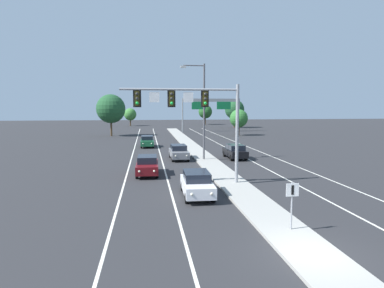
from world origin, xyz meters
TOP-DOWN VIEW (x-y plane):
  - ground_plane at (0.00, 0.00)m, footprint 260.00×260.00m
  - median_island at (0.00, 18.00)m, footprint 2.40×110.00m
  - lane_stripe_oncoming_center at (-4.70, 25.00)m, footprint 0.14×100.00m
  - lane_stripe_receding_center at (4.70, 25.00)m, footprint 0.14×100.00m
  - edge_stripe_left at (-8.00, 25.00)m, footprint 0.14×100.00m
  - edge_stripe_right at (8.00, 25.00)m, footprint 0.14×100.00m
  - overhead_signal_mast at (-2.72, 12.10)m, footprint 8.50×0.44m
  - median_sign_post at (0.26, 2.45)m, footprint 0.60×0.10m
  - street_lamp_median at (-0.48, 23.26)m, footprint 2.58×0.28m
  - car_oncoming_white at (-3.11, 9.22)m, footprint 1.90×4.50m
  - car_oncoming_darkred at (-6.26, 16.54)m, footprint 1.90×4.50m
  - car_oncoming_grey at (-2.85, 24.32)m, footprint 1.89×4.50m
  - car_oncoming_green at (-6.24, 36.06)m, footprint 1.83×4.48m
  - car_receding_black at (3.36, 23.99)m, footprint 1.88×4.49m
  - highway_sign_gantry at (8.20, 63.03)m, footprint 13.28×0.42m
  - tree_far_left_b at (-13.08, 54.64)m, footprint 5.56×5.56m
  - tree_far_right_b at (11.91, 91.90)m, footprint 4.26×4.26m
  - tree_far_right_c at (17.03, 75.90)m, footprint 5.16×5.16m
  - tree_far_right_a at (11.69, 52.46)m, footprint 3.56×3.56m
  - tree_far_left_a at (-11.01, 87.91)m, footprint 3.57×3.57m

SIDE VIEW (x-z plane):
  - ground_plane at x=0.00m, z-range 0.00..0.00m
  - lane_stripe_oncoming_center at x=-4.70m, z-range 0.00..0.01m
  - lane_stripe_receding_center at x=4.70m, z-range 0.00..0.01m
  - edge_stripe_left at x=-8.00m, z-range 0.00..0.01m
  - edge_stripe_right at x=8.00m, z-range 0.00..0.01m
  - median_island at x=0.00m, z-range 0.00..0.15m
  - car_oncoming_white at x=-3.11m, z-range 0.03..1.61m
  - car_oncoming_darkred at x=-6.26m, z-range 0.03..1.61m
  - car_oncoming_grey at x=-2.85m, z-range 0.03..1.61m
  - car_oncoming_green at x=-6.24m, z-range 0.03..1.61m
  - car_receding_black at x=3.36m, z-range 0.03..1.61m
  - median_sign_post at x=0.26m, z-range 0.49..2.69m
  - tree_far_right_a at x=11.69m, z-range 0.78..5.94m
  - tree_far_left_a at x=-11.01m, z-range 0.78..5.95m
  - tree_far_right_b at x=11.91m, z-range 0.94..7.11m
  - tree_far_right_c at x=17.03m, z-range 1.14..8.61m
  - tree_far_left_b at x=-13.08m, z-range 1.23..9.28m
  - overhead_signal_mast at x=-2.72m, z-range 1.93..9.13m
  - street_lamp_median at x=-0.48m, z-range 0.79..10.79m
  - highway_sign_gantry at x=8.20m, z-range 2.41..9.91m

